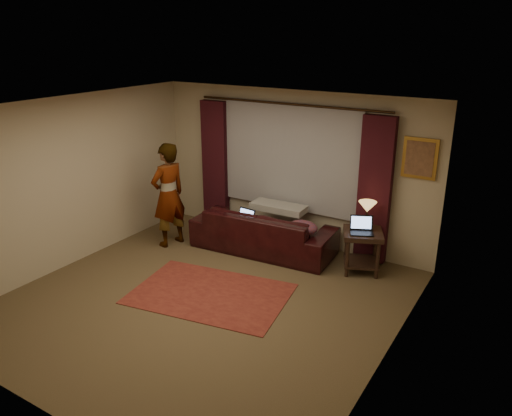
% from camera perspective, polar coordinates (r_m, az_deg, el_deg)
% --- Properties ---
extents(floor, '(5.00, 5.00, 0.01)m').
position_cam_1_polar(floor, '(6.99, -5.95, -10.50)').
color(floor, brown).
rests_on(floor, ground).
extents(ceiling, '(5.00, 5.00, 0.02)m').
position_cam_1_polar(ceiling, '(6.11, -6.82, 11.10)').
color(ceiling, silver).
rests_on(ceiling, ground).
extents(wall_back, '(5.00, 0.02, 2.60)m').
position_cam_1_polar(wall_back, '(8.45, 4.05, 4.58)').
color(wall_back, '#C0B395').
rests_on(wall_back, ground).
extents(wall_front, '(5.00, 0.02, 2.60)m').
position_cam_1_polar(wall_front, '(4.89, -24.69, -9.02)').
color(wall_front, '#C0B395').
rests_on(wall_front, ground).
extents(wall_left, '(0.02, 5.00, 2.60)m').
position_cam_1_polar(wall_left, '(8.15, -20.45, 2.79)').
color(wall_left, '#C0B395').
rests_on(wall_left, ground).
extents(wall_right, '(0.02, 5.00, 2.60)m').
position_cam_1_polar(wall_right, '(5.38, 15.35, -5.21)').
color(wall_right, '#C0B395').
rests_on(wall_right, ground).
extents(sheer_curtain, '(2.50, 0.05, 1.80)m').
position_cam_1_polar(sheer_curtain, '(8.35, 3.89, 5.82)').
color(sheer_curtain, '#98989F').
rests_on(sheer_curtain, wall_back).
extents(drape_left, '(0.50, 0.14, 2.30)m').
position_cam_1_polar(drape_left, '(9.16, -4.66, 4.98)').
color(drape_left, '#340E15').
rests_on(drape_left, floor).
extents(drape_right, '(0.50, 0.14, 2.30)m').
position_cam_1_polar(drape_right, '(7.84, 13.40, 1.94)').
color(drape_right, '#340E15').
rests_on(drape_right, floor).
extents(curtain_rod, '(0.04, 0.04, 3.40)m').
position_cam_1_polar(curtain_rod, '(8.14, 3.86, 11.77)').
color(curtain_rod, black).
rests_on(curtain_rod, wall_back).
extents(picture_frame, '(0.50, 0.04, 0.60)m').
position_cam_1_polar(picture_frame, '(7.61, 18.23, 5.42)').
color(picture_frame, '#BB8734').
rests_on(picture_frame, wall_back).
extents(sofa, '(2.44, 1.19, 0.96)m').
position_cam_1_polar(sofa, '(8.25, 0.87, -1.76)').
color(sofa, black).
rests_on(sofa, floor).
extents(throw_blanket, '(0.94, 0.41, 0.11)m').
position_cam_1_polar(throw_blanket, '(8.23, 2.62, 1.77)').
color(throw_blanket, '#979690').
rests_on(throw_blanket, sofa).
extents(clothing_pile, '(0.49, 0.39, 0.20)m').
position_cam_1_polar(clothing_pile, '(7.83, 5.39, -2.28)').
color(clothing_pile, brown).
rests_on(clothing_pile, sofa).
extents(laptop_sofa, '(0.35, 0.37, 0.23)m').
position_cam_1_polar(laptop_sofa, '(8.19, -1.55, -1.08)').
color(laptop_sofa, black).
rests_on(laptop_sofa, sofa).
extents(area_rug, '(2.35, 1.76, 0.01)m').
position_cam_1_polar(area_rug, '(7.13, -5.25, -9.72)').
color(area_rug, maroon).
rests_on(area_rug, floor).
extents(end_table, '(0.75, 0.75, 0.66)m').
position_cam_1_polar(end_table, '(7.76, 11.98, -4.87)').
color(end_table, black).
rests_on(end_table, floor).
extents(tiffany_lamp, '(0.32, 0.32, 0.43)m').
position_cam_1_polar(tiffany_lamp, '(7.66, 12.54, -0.82)').
color(tiffany_lamp, olive).
rests_on(tiffany_lamp, end_table).
extents(laptop_table, '(0.46, 0.47, 0.24)m').
position_cam_1_polar(laptop_table, '(7.50, 12.05, -2.01)').
color(laptop_table, black).
rests_on(laptop_table, end_table).
extents(person, '(0.62, 0.62, 1.78)m').
position_cam_1_polar(person, '(8.48, -9.97, 1.47)').
color(person, '#979690').
rests_on(person, floor).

